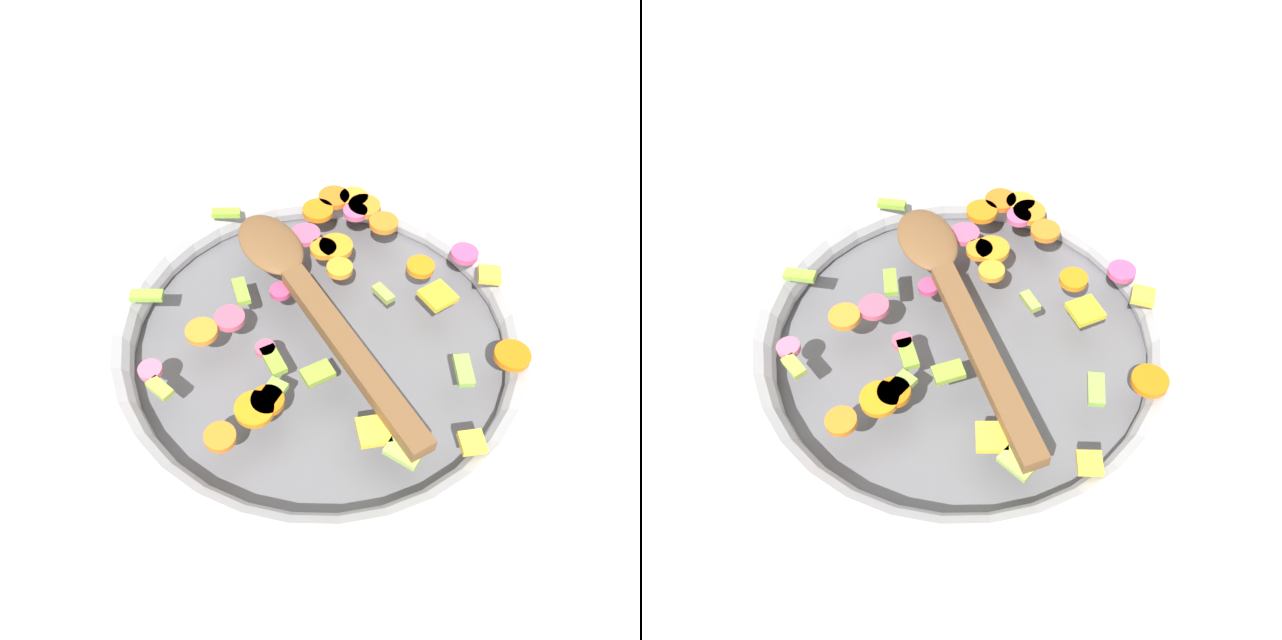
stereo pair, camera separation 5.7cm
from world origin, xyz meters
TOP-DOWN VIEW (x-y plane):
  - ground_plane at (0.00, 0.00)m, footprint 4.00×4.00m
  - skillet at (0.00, 0.00)m, footprint 0.45×0.45m
  - chopped_vegetables at (-0.03, -0.01)m, footprint 0.33×0.37m
  - wooden_spoon at (-0.01, -0.02)m, footprint 0.14×0.30m

SIDE VIEW (x-z plane):
  - ground_plane at x=0.00m, z-range 0.00..0.00m
  - skillet at x=0.00m, z-range 0.00..0.05m
  - chopped_vegetables at x=-0.03m, z-range 0.05..0.06m
  - wooden_spoon at x=-0.01m, z-range 0.06..0.07m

